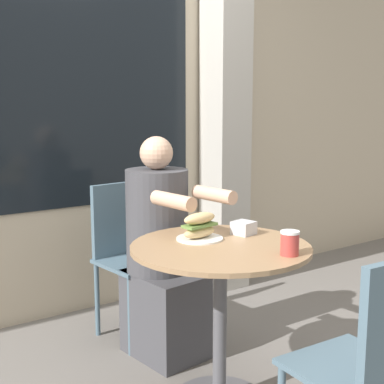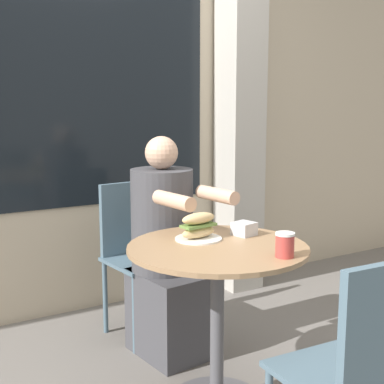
# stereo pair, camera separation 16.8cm
# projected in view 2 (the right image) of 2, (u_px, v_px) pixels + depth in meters

# --- Properties ---
(storefront_wall) EXTENTS (8.00, 0.09, 2.80)m
(storefront_wall) POSITION_uv_depth(u_px,v_px,m) (92.00, 90.00, 3.34)
(storefront_wall) COLOR #B7A88E
(storefront_wall) RESTS_ON ground_plane
(lattice_pillar) EXTENTS (0.26, 0.26, 2.40)m
(lattice_pillar) POSITION_uv_depth(u_px,v_px,m) (240.00, 121.00, 3.73)
(lattice_pillar) COLOR #B2ADA3
(lattice_pillar) RESTS_ON ground_plane
(cafe_table) EXTENTS (0.77, 0.77, 0.73)m
(cafe_table) POSITION_uv_depth(u_px,v_px,m) (217.00, 289.00, 2.29)
(cafe_table) COLOR #997551
(cafe_table) RESTS_ON ground_plane
(diner_chair) EXTENTS (0.42, 0.42, 0.87)m
(diner_chair) POSITION_uv_depth(u_px,v_px,m) (135.00, 244.00, 3.08)
(diner_chair) COLOR slate
(diner_chair) RESTS_ON ground_plane
(seated_diner) EXTENTS (0.37, 0.60, 1.16)m
(seated_diner) POSITION_uv_depth(u_px,v_px,m) (166.00, 261.00, 2.79)
(seated_diner) COLOR #424247
(seated_diner) RESTS_ON ground_plane
(empty_chair_across) EXTENTS (0.40, 0.40, 0.87)m
(empty_chair_across) POSITION_uv_depth(u_px,v_px,m) (363.00, 364.00, 1.66)
(empty_chair_across) COLOR slate
(empty_chair_across) RESTS_ON ground_plane
(sandwich_on_plate) EXTENTS (0.21, 0.21, 0.12)m
(sandwich_on_plate) POSITION_uv_depth(u_px,v_px,m) (198.00, 228.00, 2.35)
(sandwich_on_plate) COLOR white
(sandwich_on_plate) RESTS_ON cafe_table
(drink_cup) EXTENTS (0.08, 0.08, 0.10)m
(drink_cup) POSITION_uv_depth(u_px,v_px,m) (285.00, 245.00, 2.08)
(drink_cup) COLOR #B73D38
(drink_cup) RESTS_ON cafe_table
(napkin_box) EXTENTS (0.11, 0.11, 0.06)m
(napkin_box) POSITION_uv_depth(u_px,v_px,m) (244.00, 229.00, 2.43)
(napkin_box) COLOR silver
(napkin_box) RESTS_ON cafe_table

